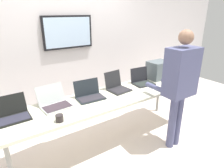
# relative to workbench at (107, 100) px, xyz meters

# --- Properties ---
(ground) EXTENTS (8.00, 8.00, 0.04)m
(ground) POSITION_rel_workbench_xyz_m (0.00, 0.00, -0.72)
(ground) COLOR beige
(back_wall) EXTENTS (8.00, 0.11, 2.65)m
(back_wall) POSITION_rel_workbench_xyz_m (-0.00, 1.13, 0.63)
(back_wall) COLOR silver
(back_wall) RESTS_ON ground
(workbench) EXTENTS (2.91, 0.70, 0.75)m
(workbench) POSITION_rel_workbench_xyz_m (0.00, 0.00, 0.00)
(workbench) COLOR beige
(workbench) RESTS_ON ground
(equipment_box) EXTENTS (0.38, 0.29, 0.32)m
(equipment_box) POSITION_rel_workbench_xyz_m (1.21, 0.17, 0.21)
(equipment_box) COLOR #545F64
(equipment_box) RESTS_ON workbench
(laptop_station_0) EXTENTS (0.35, 0.33, 0.24)m
(laptop_station_0) POSITION_rel_workbench_xyz_m (-1.21, 0.13, 0.10)
(laptop_station_0) COLOR black
(laptop_station_0) RESTS_ON workbench
(laptop_station_1) EXTENTS (0.39, 0.39, 0.25)m
(laptop_station_1) POSITION_rel_workbench_xyz_m (-0.71, 0.15, 0.11)
(laptop_station_1) COLOR #B1B7B3
(laptop_station_1) RESTS_ON workbench
(laptop_station_2) EXTENTS (0.39, 0.31, 0.24)m
(laptop_station_2) POSITION_rel_workbench_xyz_m (-0.22, 0.12, 0.11)
(laptop_station_2) COLOR #1F252A
(laptop_station_2) RESTS_ON workbench
(laptop_station_3) EXTENTS (0.33, 0.35, 0.27)m
(laptop_station_3) POSITION_rel_workbench_xyz_m (0.27, 0.14, 0.11)
(laptop_station_3) COLOR #262628
(laptop_station_3) RESTS_ON workbench
(laptop_station_4) EXTENTS (0.36, 0.31, 0.26)m
(laptop_station_4) POSITION_rel_workbench_xyz_m (0.78, 0.13, 0.11)
(laptop_station_4) COLOR black
(laptop_station_4) RESTS_ON workbench
(person) EXTENTS (0.44, 0.58, 1.69)m
(person) POSITION_rel_workbench_xyz_m (0.76, -0.62, 0.33)
(person) COLOR #4B4F73
(person) RESTS_ON ground
(coffee_mug) EXTENTS (0.09, 0.09, 0.08)m
(coffee_mug) POSITION_rel_workbench_xyz_m (-0.79, -0.25, 0.09)
(coffee_mug) COLOR #2C2525
(coffee_mug) RESTS_ON workbench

